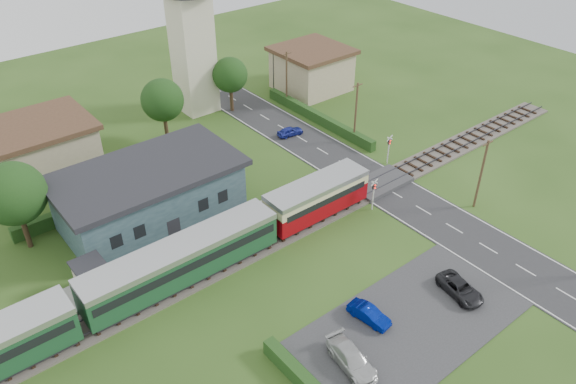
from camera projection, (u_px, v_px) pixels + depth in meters
ground at (317, 234)px, 48.87m from camera, size 120.00×120.00×0.00m
railway_track at (302, 222)px, 50.10m from camera, size 76.00×3.20×0.49m
road at (395, 194)px, 54.04m from camera, size 6.00×70.00×0.05m
car_park at (411, 323)px, 40.32m from camera, size 17.00×9.00×0.08m
crossing_deck at (380, 183)px, 55.22m from camera, size 6.20×3.40×0.45m
platform at (186, 249)px, 46.91m from camera, size 30.00×3.00×0.45m
equipment_hut at (91, 276)px, 41.91m from camera, size 2.30×2.30×2.55m
station_building at (150, 194)px, 49.27m from camera, size 16.00×9.00×5.30m
train at (145, 278)px, 41.09m from camera, size 43.20×2.90×3.40m
church_tower at (191, 27)px, 63.80m from camera, size 6.00×6.00×17.60m
house_west at (38, 149)px, 55.67m from camera, size 10.80×8.80×5.50m
house_east at (312, 68)px, 73.16m from camera, size 8.80×8.80×5.50m
hedge_roadside at (318, 118)px, 66.22m from camera, size 0.80×18.00×1.20m
hedge_station at (131, 191)px, 53.33m from camera, size 22.00×0.80×1.30m
tree_a at (13, 194)px, 44.52m from camera, size 5.20×5.20×8.00m
tree_b at (162, 100)px, 59.87m from camera, size 4.60×4.60×7.34m
tree_c at (230, 75)px, 66.54m from camera, size 4.20×4.20×6.78m
utility_pole_b at (481, 173)px, 50.32m from camera, size 1.40×0.22×7.00m
utility_pole_c at (356, 112)px, 60.65m from camera, size 1.40×0.22×7.00m
utility_pole_d at (287, 78)px, 68.40m from camera, size 1.40×0.22×7.00m
crossing_signal_near at (374, 190)px, 50.72m from camera, size 0.84×0.28×3.28m
crossing_signal_far at (389, 146)px, 57.55m from camera, size 0.84×0.28×3.28m
streetlamp_east at (273, 67)px, 72.89m from camera, size 0.30×0.30×5.15m
car_on_road at (290, 131)px, 63.49m from camera, size 3.14×1.63×1.02m
car_park_blue at (369, 314)px, 40.24m from camera, size 1.62×3.44×1.09m
car_park_silver at (352, 359)px, 36.83m from camera, size 2.43×4.57×1.26m
car_park_dark at (460, 288)px, 42.41m from camera, size 2.57×4.26×1.11m
pedestrian_near at (271, 205)px, 50.16m from camera, size 0.81×0.66×1.91m
pedestrian_far at (112, 272)px, 43.10m from camera, size 0.76×0.87×1.52m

